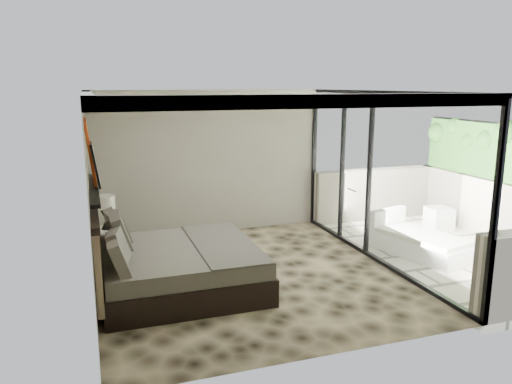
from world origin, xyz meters
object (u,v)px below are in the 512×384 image
object	(u,v)px
ottoman	(439,219)
table_lamp	(106,208)
bed	(173,265)
nightstand	(110,243)
lounger	(419,242)

from	to	relation	value
ottoman	table_lamp	bearing A→B (deg)	176.87
bed	table_lamp	world-z (taller)	bed
nightstand	lounger	xyz separation A→B (m)	(5.12, -1.49, -0.06)
bed	nightstand	size ratio (longest dim) A/B	4.33
bed	ottoman	world-z (taller)	bed
nightstand	ottoman	size ratio (longest dim) A/B	1.15
bed	ottoman	xyz separation A→B (m)	(5.63, 1.32, -0.14)
bed	ottoman	bearing A→B (deg)	13.17
lounger	table_lamp	bearing A→B (deg)	149.02
table_lamp	ottoman	distance (m)	6.50
ottoman	lounger	bearing A→B (deg)	-139.40
table_lamp	lounger	xyz separation A→B (m)	(5.15, -1.47, -0.68)
table_lamp	ottoman	xyz separation A→B (m)	(6.45, -0.35, -0.66)
bed	lounger	bearing A→B (deg)	2.60
nightstand	table_lamp	size ratio (longest dim) A/B	0.91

